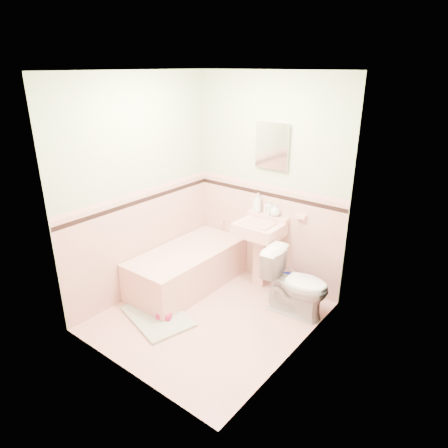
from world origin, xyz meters
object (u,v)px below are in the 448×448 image
Objects in this scene: bathtub at (187,269)px; sink at (258,255)px; toilet at (296,283)px; shoe at (164,316)px; soap_bottle_mid at (269,207)px; bucket at (287,285)px; soap_bottle_left at (258,203)px; medicine_cabinet at (272,146)px; soap_bottle_right at (275,210)px.

bathtub is 0.88m from sink.
toilet reaches higher than bathtub.
shoe is (-0.37, -1.24, -0.35)m from sink.
shoe is at bearing 130.44° from toilet.
soap_bottle_mid is 0.76× the size of bucket.
bucket is 1.49m from shoe.
bathtub is 1.36m from toilet.
soap_bottle_left is 1.04m from bucket.
soap_bottle_left is at bearing 129.39° from sink.
sink is 3.54× the size of bucket.
toilet is at bearing -27.42° from soap_bottle_left.
soap_bottle_mid is 1.17× the size of shoe.
soap_bottle_mid reaches higher than shoe.
soap_bottle_left is 1.32× the size of soap_bottle_mid.
sink is (0.68, 0.53, 0.19)m from bathtub.
shoe is at bearing -106.79° from sink.
bathtub is 2.08× the size of toilet.
medicine_cabinet is at bearing 51.02° from toilet.
soap_bottle_right is 0.91m from toilet.
soap_bottle_mid is 0.09m from soap_bottle_right.
soap_bottle_right is 0.21× the size of toilet.
toilet reaches higher than bucket.
bucket is (0.39, -0.16, -1.58)m from medicine_cabinet.
bucket is at bearing -19.39° from soap_bottle_mid.
bathtub is at bearing -137.52° from soap_bottle_right.
toilet is at bearing -34.46° from medicine_cabinet.
soap_bottle_right is (0.78, 0.71, 0.74)m from bathtub.
bathtub is 9.82× the size of soap_bottle_right.
medicine_cabinet reaches higher than soap_bottle_right.
medicine_cabinet is at bearing 54.64° from shoe.
bathtub is at bearing 98.43° from toilet.
soap_bottle_right is 1.74m from shoe.
medicine_cabinet is 3.35× the size of shoe.
toilet is at bearing 24.07° from shoe.
sink is at bearing 65.85° from toilet.
bathtub is at bearing -151.60° from bucket.
soap_bottle_mid is at bearing 54.09° from shoe.
soap_bottle_left reaches higher than shoe.
sink is at bearing -90.00° from medicine_cabinet.
soap_bottle_mid is at bearing 160.61° from bucket.
medicine_cabinet is at bearing 90.00° from sink.
bathtub is at bearing -142.07° from sink.
soap_bottle_left is at bearing 180.00° from soap_bottle_right.
shoe is at bearing -108.30° from soap_bottle_right.
bucket is at bearing 37.98° from toilet.
toilet is at bearing -47.49° from bucket.
soap_bottle_left reaches higher than sink.
sink is 1.15× the size of toilet.
bucket is (0.38, -0.13, -0.86)m from soap_bottle_mid.
soap_bottle_left is (0.53, 0.71, 0.78)m from bathtub.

